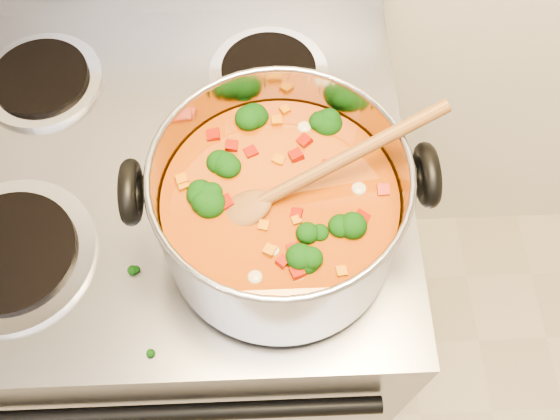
% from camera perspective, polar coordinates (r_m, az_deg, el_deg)
% --- Properties ---
extents(electric_range, '(0.73, 0.66, 1.08)m').
position_cam_1_polar(electric_range, '(1.31, -8.13, -5.82)').
color(electric_range, gray).
rests_on(electric_range, ground).
extents(stockpot, '(0.35, 0.30, 0.18)m').
position_cam_1_polar(stockpot, '(0.75, -0.00, 0.04)').
color(stockpot, '#A2A1A9').
rests_on(stockpot, electric_range).
extents(wooden_spoon, '(0.28, 0.12, 0.11)m').
position_cam_1_polar(wooden_spoon, '(0.71, 1.35, 2.36)').
color(wooden_spoon, brown).
rests_on(wooden_spoon, stockpot).
extents(cooktop_crumbs, '(0.31, 0.23, 0.01)m').
position_cam_1_polar(cooktop_crumbs, '(0.80, -0.78, -7.07)').
color(cooktop_crumbs, black).
rests_on(cooktop_crumbs, electric_range).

